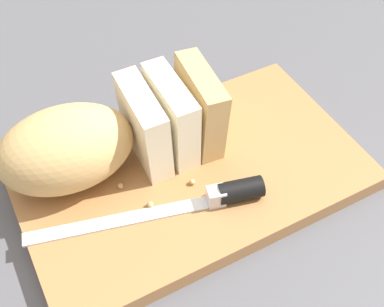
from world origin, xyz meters
name	(u,v)px	position (x,y,z in m)	size (l,w,h in m)	color
ground_plane	(192,182)	(0.00, 0.00, 0.00)	(3.00, 3.00, 0.00)	#4C4C51
cutting_board	(192,176)	(0.00, 0.00, 0.01)	(0.41, 0.24, 0.02)	#9E6B3D
bread_loaf	(105,137)	(-0.08, 0.06, 0.07)	(0.27, 0.12, 0.10)	tan
bread_knife	(213,197)	(0.00, -0.05, 0.03)	(0.27, 0.09, 0.03)	silver
crumb_near_knife	(150,205)	(-0.07, -0.02, 0.03)	(0.01, 0.01, 0.01)	tan
crumb_near_loaf	(121,186)	(-0.09, 0.02, 0.03)	(0.01, 0.01, 0.01)	tan
crumb_stray_left	(140,141)	(-0.03, 0.07, 0.03)	(0.00, 0.00, 0.00)	tan
crumb_stray_right	(192,182)	(-0.01, -0.02, 0.03)	(0.01, 0.01, 0.01)	tan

